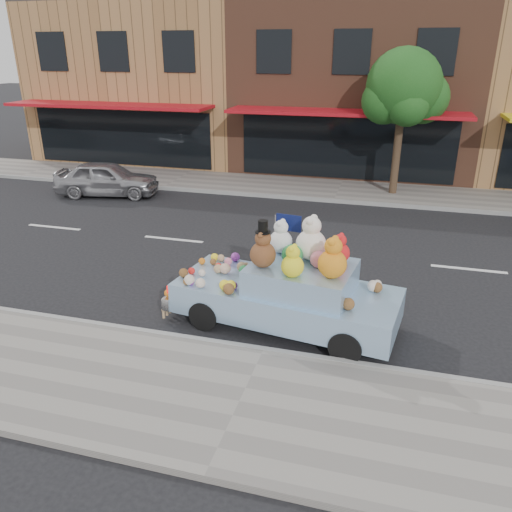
% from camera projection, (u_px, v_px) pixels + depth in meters
% --- Properties ---
extents(ground, '(120.00, 120.00, 0.00)m').
position_uv_depth(ground, '(310.00, 253.00, 13.45)').
color(ground, black).
rests_on(ground, ground).
extents(near_sidewalk, '(60.00, 3.00, 0.12)m').
position_uv_depth(near_sidewalk, '(239.00, 404.00, 7.64)').
color(near_sidewalk, gray).
rests_on(near_sidewalk, ground).
extents(far_sidewalk, '(60.00, 3.00, 0.12)m').
position_uv_depth(far_sidewalk, '(339.00, 190.00, 19.22)').
color(far_sidewalk, gray).
rests_on(far_sidewalk, ground).
extents(near_kerb, '(60.00, 0.12, 0.13)m').
position_uv_depth(near_kerb, '(264.00, 351.00, 8.98)').
color(near_kerb, gray).
rests_on(near_kerb, ground).
extents(far_kerb, '(60.00, 0.12, 0.13)m').
position_uv_depth(far_kerb, '(334.00, 201.00, 17.88)').
color(far_kerb, gray).
rests_on(far_kerb, ground).
extents(storefront_left, '(10.00, 9.80, 7.30)m').
position_uv_depth(storefront_left, '(157.00, 80.00, 25.17)').
color(storefront_left, '#9B6D41').
rests_on(storefront_left, ground).
extents(storefront_mid, '(10.00, 9.80, 7.30)m').
position_uv_depth(storefront_mid, '(358.00, 84.00, 22.72)').
color(storefront_mid, brown).
rests_on(storefront_mid, ground).
extents(street_tree, '(3.00, 2.70, 5.22)m').
position_uv_depth(street_tree, '(404.00, 93.00, 17.37)').
color(street_tree, '#38281C').
rests_on(street_tree, ground).
extents(car_silver, '(3.99, 2.22, 1.28)m').
position_uv_depth(car_silver, '(107.00, 179.00, 18.55)').
color(car_silver, '#9E9EA2').
rests_on(car_silver, ground).
extents(art_car, '(4.68, 2.34, 2.25)m').
position_uv_depth(art_car, '(288.00, 289.00, 9.65)').
color(art_car, black).
rests_on(art_car, ground).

